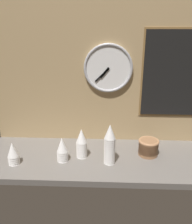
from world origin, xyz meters
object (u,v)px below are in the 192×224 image
Objects in this scene: cup_stack_center at (82,143)px; menu_board at (178,74)px; cup_stack_center_right at (110,144)px; cup_stack_center_left at (62,149)px; cup_stack_far_left at (13,153)px; bowl_stack_right at (148,147)px; wall_clock at (108,68)px.

menu_board is (64.98, 25.51, 41.34)cm from cup_stack_center.
cup_stack_center_right is 1.65× the size of cup_stack_center_left.
menu_board is at bearing 18.39° from cup_stack_far_left.
cup_stack_far_left reaches higher than bowl_stack_right.
wall_clock is at bearing 45.93° from cup_stack_center_left.
bowl_stack_right is 54.01cm from menu_board.
cup_stack_center_right is 0.80× the size of wall_clock.
cup_stack_center reaches higher than cup_stack_far_left.
menu_board reaches higher than cup_stack_center_right.
wall_clock is (16.96, 24.63, 45.28)cm from cup_stack_center.
cup_stack_center_left is at bearing -158.15° from menu_board.
cup_stack_center_right is at bearing -145.31° from menu_board.
bowl_stack_right is at bearing -35.56° from wall_clock.
menu_board is (48.02, 0.88, -3.94)cm from wall_clock.
cup_stack_center is at bearing -124.56° from wall_clock.
wall_clock reaches higher than bowl_stack_right.
cup_stack_center is 54.26cm from wall_clock.
cup_stack_center is 0.60× the size of wall_clock.
cup_stack_far_left is at bearing -161.61° from menu_board.
cup_stack_far_left is 31.03cm from cup_stack_center_left.
cup_stack_center is 81.13cm from menu_board.
cup_stack_center_right is at bearing -2.34° from cup_stack_center_left.
bowl_stack_right is (45.12, 4.49, -4.28)cm from cup_stack_center.
bowl_stack_right is at bearing 9.81° from cup_stack_center_left.
wall_clock is at bearing 92.84° from cup_stack_center_right.
wall_clock reaches higher than cup_stack_center_left.
wall_clock reaches higher than cup_stack_far_left.
cup_stack_far_left is 1.09× the size of bowl_stack_right.
cup_stack_center_right is 31.10cm from cup_stack_center_left.
menu_board is (77.08, 30.91, 43.34)cm from cup_stack_center_left.
menu_board is at bearing 21.43° from cup_stack_center.
cup_stack_center is at bearing 160.23° from cup_stack_center_right.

